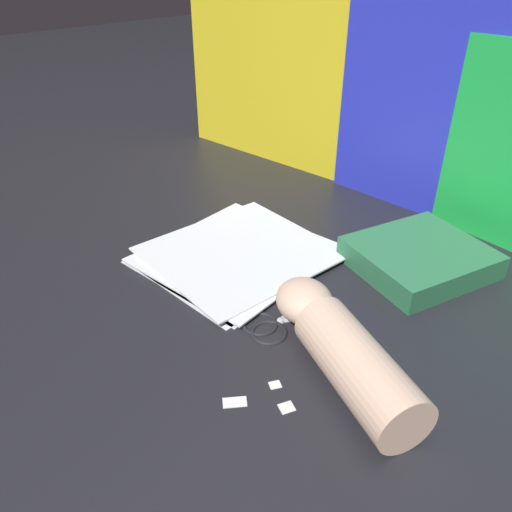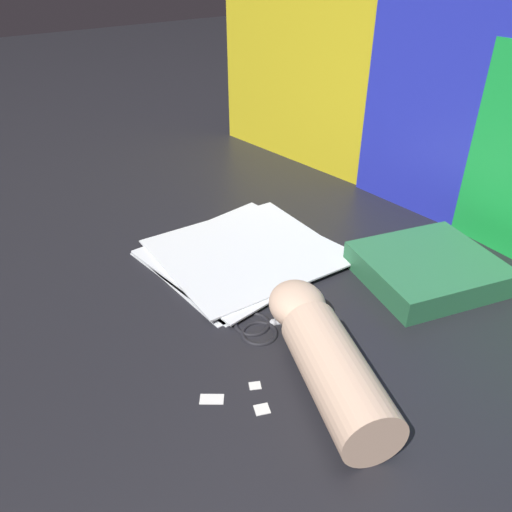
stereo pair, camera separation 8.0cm
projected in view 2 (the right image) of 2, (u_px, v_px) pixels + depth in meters
The scene contains 10 objects.
ground_plane at pixel (291, 284), 0.84m from camera, with size 6.00×6.00×0.00m, color black.
backdrop_panel_left at pixel (342, 80), 1.12m from camera, with size 0.80×0.07×0.45m.
backdrop_panel_center at pixel (467, 139), 0.93m from camera, with size 0.82×0.11×0.36m.
paper_stack at pixel (243, 253), 0.91m from camera, with size 0.31×0.33×0.01m.
book_closed at pixel (427, 268), 0.84m from camera, with size 0.25×0.26×0.04m.
scissors at pixel (266, 323), 0.75m from camera, with size 0.10×0.15×0.01m.
hand_forearm at pixel (325, 354), 0.64m from camera, with size 0.31×0.19×0.08m.
paper_scrap_near at pixel (262, 409), 0.62m from camera, with size 0.02×0.02×0.00m.
paper_scrap_mid at pixel (212, 399), 0.63m from camera, with size 0.03×0.03×0.00m.
paper_scrap_far at pixel (255, 385), 0.65m from camera, with size 0.02×0.02×0.00m.
Camera 2 is at (0.50, -0.47, 0.49)m, focal length 35.00 mm.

